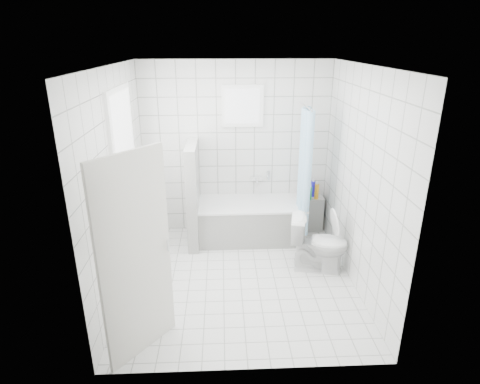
{
  "coord_description": "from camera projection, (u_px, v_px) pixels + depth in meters",
  "views": [
    {
      "loc": [
        -0.21,
        -4.37,
        2.86
      ],
      "look_at": [
        0.01,
        0.35,
        1.05
      ],
      "focal_mm": 30.0,
      "sensor_mm": 36.0,
      "label": 1
    }
  ],
  "objects": [
    {
      "name": "tiled_ledge",
      "position": [
        309.0,
        213.0,
        6.34
      ],
      "size": [
        0.4,
        0.24,
        0.55
      ],
      "primitive_type": "cube",
      "color": "white",
      "rests_on": "ground"
    },
    {
      "name": "tub_faucet",
      "position": [
        256.0,
        178.0,
        6.18
      ],
      "size": [
        0.18,
        0.06,
        0.06
      ],
      "primitive_type": "cube",
      "color": "silver",
      "rests_on": "wall_back"
    },
    {
      "name": "partition_wall",
      "position": [
        193.0,
        194.0,
        5.81
      ],
      "size": [
        0.15,
        0.85,
        1.5
      ],
      "primitive_type": "cube",
      "color": "white",
      "rests_on": "ground"
    },
    {
      "name": "window_left",
      "position": [
        125.0,
        152.0,
        4.75
      ],
      "size": [
        0.01,
        0.9,
        1.4
      ],
      "primitive_type": "cube",
      "color": "white",
      "rests_on": "wall_left"
    },
    {
      "name": "door",
      "position": [
        136.0,
        259.0,
        3.62
      ],
      "size": [
        0.53,
        0.65,
        2.0
      ],
      "primitive_type": "cube",
      "rotation": [
        0.0,
        0.0,
        -0.67
      ],
      "color": "silver",
      "rests_on": "ground"
    },
    {
      "name": "ledge_bottles",
      "position": [
        311.0,
        190.0,
        6.19
      ],
      "size": [
        0.21,
        0.2,
        0.25
      ],
      "color": "#1F1CE0",
      "rests_on": "tiled_ledge"
    },
    {
      "name": "window_back",
      "position": [
        243.0,
        106.0,
        5.77
      ],
      "size": [
        0.5,
        0.01,
        0.5
      ],
      "primitive_type": "cube",
      "color": "white",
      "rests_on": "wall_back"
    },
    {
      "name": "ground",
      "position": [
        240.0,
        279.0,
        5.1
      ],
      "size": [
        3.0,
        3.0,
        0.0
      ],
      "primitive_type": "plane",
      "color": "white",
      "rests_on": "ground"
    },
    {
      "name": "wall_front",
      "position": [
        249.0,
        245.0,
        3.24
      ],
      "size": [
        2.8,
        0.02,
        2.6
      ],
      "primitive_type": "cube",
      "color": "white",
      "rests_on": "ground"
    },
    {
      "name": "wall_left",
      "position": [
        118.0,
        185.0,
        4.58
      ],
      "size": [
        0.02,
        3.0,
        2.6
      ],
      "primitive_type": "cube",
      "color": "white",
      "rests_on": "ground"
    },
    {
      "name": "sill_bottles",
      "position": [
        135.0,
        197.0,
        4.98
      ],
      "size": [
        0.16,
        0.46,
        0.3
      ],
      "color": "silver",
      "rests_on": "window_sill"
    },
    {
      "name": "window_sill",
      "position": [
        135.0,
        209.0,
        5.02
      ],
      "size": [
        0.18,
        1.02,
        0.08
      ],
      "primitive_type": "cube",
      "color": "white",
      "rests_on": "wall_left"
    },
    {
      "name": "wall_right",
      "position": [
        360.0,
        181.0,
        4.7
      ],
      "size": [
        0.02,
        3.0,
        2.6
      ],
      "primitive_type": "cube",
      "color": "white",
      "rests_on": "ground"
    },
    {
      "name": "bathtub",
      "position": [
        251.0,
        220.0,
        6.06
      ],
      "size": [
        1.57,
        0.77,
        0.58
      ],
      "color": "white",
      "rests_on": "ground"
    },
    {
      "name": "toilet",
      "position": [
        319.0,
        244.0,
        5.2
      ],
      "size": [
        0.8,
        0.56,
        0.75
      ],
      "primitive_type": "imported",
      "rotation": [
        0.0,
        0.0,
        1.36
      ],
      "color": "white",
      "rests_on": "ground"
    },
    {
      "name": "shower_curtain",
      "position": [
        304.0,
        172.0,
        5.66
      ],
      "size": [
        0.14,
        0.48,
        1.78
      ],
      "primitive_type": null,
      "color": "#51B0EE",
      "rests_on": "curtain_rod"
    },
    {
      "name": "ceiling",
      "position": [
        241.0,
        65.0,
        4.18
      ],
      "size": [
        3.0,
        3.0,
        0.0
      ],
      "primitive_type": "plane",
      "rotation": [
        3.14,
        0.0,
        0.0
      ],
      "color": "white",
      "rests_on": "ground"
    },
    {
      "name": "curtain_rod",
      "position": [
        306.0,
        106.0,
        5.46
      ],
      "size": [
        0.02,
        0.8,
        0.02
      ],
      "primitive_type": "cylinder",
      "rotation": [
        1.57,
        0.0,
        0.0
      ],
      "color": "silver",
      "rests_on": "wall_back"
    },
    {
      "name": "wall_back",
      "position": [
        236.0,
        149.0,
        6.04
      ],
      "size": [
        2.8,
        0.02,
        2.6
      ],
      "primitive_type": "cube",
      "color": "white",
      "rests_on": "ground"
    }
  ]
}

